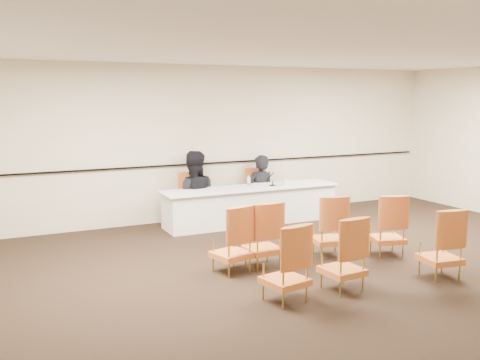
% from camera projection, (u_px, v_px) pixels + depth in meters
% --- Properties ---
extents(floor, '(10.00, 10.00, 0.00)m').
position_uv_depth(floor, '(340.00, 274.00, 7.28)').
color(floor, black).
rests_on(floor, ground).
extents(ceiling, '(10.00, 10.00, 0.00)m').
position_uv_depth(ceiling, '(347.00, 48.00, 6.82)').
color(ceiling, silver).
rests_on(ceiling, ground).
extents(wall_back, '(10.00, 0.04, 3.00)m').
position_uv_depth(wall_back, '(221.00, 142.00, 10.60)').
color(wall_back, beige).
rests_on(wall_back, ground).
extents(wall_rail, '(9.80, 0.04, 0.03)m').
position_uv_depth(wall_rail, '(221.00, 162.00, 10.63)').
color(wall_rail, black).
rests_on(wall_rail, wall_back).
extents(panel_table, '(3.48, 0.84, 0.70)m').
position_uv_depth(panel_table, '(251.00, 205.00, 10.19)').
color(panel_table, white).
rests_on(panel_table, ground).
extents(panelist_main, '(0.61, 0.41, 1.66)m').
position_uv_depth(panelist_main, '(260.00, 196.00, 10.85)').
color(panelist_main, black).
rests_on(panelist_main, ground).
extents(panelist_main_chair, '(0.50, 0.50, 0.95)m').
position_uv_depth(panelist_main_chair, '(260.00, 192.00, 10.84)').
color(panelist_main_chair, '#AB481E').
rests_on(panelist_main_chair, ground).
extents(panelist_second, '(1.10, 0.96, 1.89)m').
position_uv_depth(panelist_second, '(193.00, 200.00, 10.23)').
color(panelist_second, black).
rests_on(panelist_second, ground).
extents(panelist_second_chair, '(0.50, 0.50, 0.95)m').
position_uv_depth(panelist_second_chair, '(193.00, 198.00, 10.23)').
color(panelist_second_chair, '#AB481E').
rests_on(panelist_second_chair, ground).
extents(papers, '(0.32, 0.25, 0.00)m').
position_uv_depth(papers, '(275.00, 186.00, 10.31)').
color(papers, silver).
rests_on(papers, panel_table).
extents(microphone, '(0.13, 0.23, 0.31)m').
position_uv_depth(microphone, '(273.00, 178.00, 10.24)').
color(microphone, black).
rests_on(microphone, panel_table).
extents(water_bottle, '(0.08, 0.08, 0.22)m').
position_uv_depth(water_bottle, '(249.00, 182.00, 10.11)').
color(water_bottle, teal).
rests_on(water_bottle, panel_table).
extents(drinking_glass, '(0.08, 0.08, 0.10)m').
position_uv_depth(drinking_glass, '(255.00, 186.00, 10.02)').
color(drinking_glass, silver).
rests_on(drinking_glass, panel_table).
extents(coffee_cup, '(0.11, 0.11, 0.14)m').
position_uv_depth(coffee_cup, '(285.00, 182.00, 10.26)').
color(coffee_cup, silver).
rests_on(coffee_cup, panel_table).
extents(aud_chair_front_left, '(0.51, 0.51, 0.95)m').
position_uv_depth(aud_chair_front_left, '(263.00, 234.00, 7.54)').
color(aud_chair_front_left, '#AB481E').
rests_on(aud_chair_front_left, ground).
extents(aud_chair_front_mid, '(0.60, 0.60, 0.95)m').
position_uv_depth(aud_chair_front_mid, '(329.00, 225.00, 8.03)').
color(aud_chair_front_mid, '#AB481E').
rests_on(aud_chair_front_mid, ground).
extents(aud_chair_front_right, '(0.63, 0.63, 0.95)m').
position_uv_depth(aud_chair_front_right, '(387.00, 224.00, 8.10)').
color(aud_chair_front_right, '#AB481E').
rests_on(aud_chair_front_right, ground).
extents(aud_chair_back_left, '(0.58, 0.58, 0.95)m').
position_uv_depth(aud_chair_back_left, '(285.00, 262.00, 6.24)').
color(aud_chair_back_left, '#AB481E').
rests_on(aud_chair_back_left, ground).
extents(aud_chair_back_mid, '(0.54, 0.54, 0.95)m').
position_uv_depth(aud_chair_back_mid, '(343.00, 253.00, 6.61)').
color(aud_chair_back_mid, '#AB481E').
rests_on(aud_chair_back_mid, ground).
extents(aud_chair_back_right, '(0.58, 0.58, 0.95)m').
position_uv_depth(aud_chair_back_right, '(441.00, 242.00, 7.09)').
color(aud_chair_back_right, '#AB481E').
rests_on(aud_chair_back_right, ground).
extents(aud_chair_extra, '(0.60, 0.60, 0.95)m').
position_uv_depth(aud_chair_extra, '(231.00, 239.00, 7.29)').
color(aud_chair_extra, '#AB481E').
rests_on(aud_chair_extra, ground).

